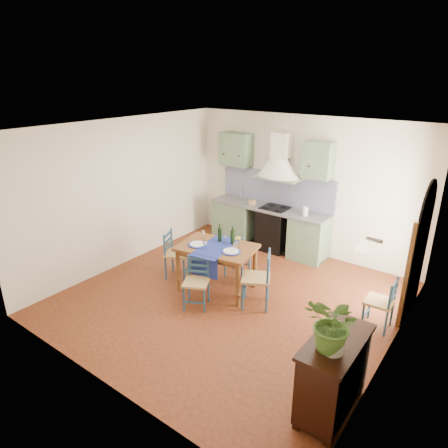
% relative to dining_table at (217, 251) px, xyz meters
% --- Properties ---
extents(floor, '(5.00, 5.00, 0.00)m').
position_rel_dining_table_xyz_m(floor, '(0.38, -0.12, -0.72)').
color(floor, '#491C0F').
rests_on(floor, ground).
extents(back_wall, '(5.00, 0.96, 2.80)m').
position_rel_dining_table_xyz_m(back_wall, '(-0.09, 2.17, 0.33)').
color(back_wall, beige).
rests_on(back_wall, ground).
extents(right_wall, '(0.26, 5.00, 2.80)m').
position_rel_dining_table_xyz_m(right_wall, '(2.88, 0.16, 0.62)').
color(right_wall, beige).
rests_on(right_wall, ground).
extents(left_wall, '(0.04, 5.00, 2.80)m').
position_rel_dining_table_xyz_m(left_wall, '(-2.12, -0.12, 0.68)').
color(left_wall, beige).
rests_on(left_wall, ground).
extents(ceiling, '(5.00, 5.00, 0.01)m').
position_rel_dining_table_xyz_m(ceiling, '(0.38, -0.12, 2.09)').
color(ceiling, white).
rests_on(ceiling, back_wall).
extents(dining_table, '(1.40, 1.09, 1.13)m').
position_rel_dining_table_xyz_m(dining_table, '(0.00, 0.00, 0.00)').
color(dining_table, brown).
rests_on(dining_table, ground).
extents(chair_near, '(0.52, 0.52, 0.82)m').
position_rel_dining_table_xyz_m(chair_near, '(0.06, -0.61, -0.29)').
color(chair_near, navy).
rests_on(chair_near, ground).
extents(chair_far, '(0.46, 0.46, 0.85)m').
position_rel_dining_table_xyz_m(chair_far, '(-0.00, 0.60, -0.28)').
color(chair_far, navy).
rests_on(chair_far, ground).
extents(chair_left, '(0.54, 0.54, 0.88)m').
position_rel_dining_table_xyz_m(chair_left, '(-0.88, -0.08, -0.26)').
color(chair_left, navy).
rests_on(chair_left, ground).
extents(chair_right, '(0.60, 0.60, 0.95)m').
position_rel_dining_table_xyz_m(chair_right, '(0.85, -0.03, -0.23)').
color(chair_right, navy).
rests_on(chair_right, ground).
extents(chair_spare, '(0.39, 0.39, 0.82)m').
position_rel_dining_table_xyz_m(chair_spare, '(2.61, 0.52, -0.29)').
color(chair_spare, navy).
rests_on(chair_spare, ground).
extents(sideboard, '(0.50, 1.05, 0.94)m').
position_rel_dining_table_xyz_m(sideboard, '(2.64, -1.37, -0.21)').
color(sideboard, black).
rests_on(sideboard, ground).
extents(potted_plant, '(0.69, 0.65, 0.61)m').
position_rel_dining_table_xyz_m(potted_plant, '(2.67, -1.57, 0.52)').
color(potted_plant, '#457129').
rests_on(potted_plant, sideboard).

